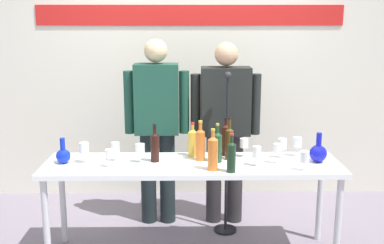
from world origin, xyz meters
name	(u,v)px	position (x,y,z in m)	size (l,w,h in m)	color
back_wall	(190,53)	(0.00, 1.40, 1.50)	(4.40, 0.11, 3.00)	silver
display_table	(192,171)	(0.00, 0.00, 0.70)	(2.28, 0.57, 0.77)	white
decanter_blue_left	(63,155)	(-0.99, 0.01, 0.83)	(0.11, 0.11, 0.20)	#0E25BA
decanter_blue_right	(318,153)	(0.97, 0.01, 0.84)	(0.14, 0.14, 0.23)	#1318B5
presenter_left	(157,121)	(-0.31, 0.63, 0.95)	(0.58, 0.22, 1.68)	black
presenter_right	(225,122)	(0.31, 0.63, 0.95)	(0.62, 0.22, 1.65)	#272426
wine_bottle_0	(217,146)	(0.19, 0.02, 0.89)	(0.07, 0.07, 0.31)	#1A3F24
wine_bottle_1	(193,142)	(0.01, 0.18, 0.89)	(0.07, 0.07, 0.28)	gold
wine_bottle_2	(200,143)	(0.06, 0.07, 0.90)	(0.07, 0.07, 0.32)	orange
wine_bottle_3	(229,142)	(0.29, 0.09, 0.91)	(0.07, 0.07, 0.34)	#443211
wine_bottle_4	(226,139)	(0.27, 0.20, 0.91)	(0.07, 0.07, 0.31)	#35140C
wine_bottle_5	(213,152)	(0.15, -0.17, 0.90)	(0.08, 0.08, 0.31)	orange
wine_bottle_6	(155,146)	(-0.29, 0.04, 0.89)	(0.07, 0.07, 0.30)	black
wine_bottle_7	(231,156)	(0.28, -0.22, 0.89)	(0.06, 0.06, 0.29)	black
wine_glass_left_0	(109,154)	(-0.62, -0.10, 0.87)	(0.06, 0.06, 0.14)	white
wine_glass_left_1	(140,149)	(-0.40, 0.02, 0.88)	(0.07, 0.07, 0.15)	white
wine_glass_left_2	(84,148)	(-0.83, 0.02, 0.88)	(0.07, 0.07, 0.16)	white
wine_glass_left_3	(115,148)	(-0.60, 0.06, 0.87)	(0.06, 0.06, 0.15)	white
wine_glass_right_0	(257,153)	(0.48, -0.08, 0.87)	(0.07, 0.07, 0.15)	white
wine_glass_right_1	(282,144)	(0.72, 0.12, 0.88)	(0.07, 0.07, 0.16)	white
wine_glass_right_2	(244,143)	(0.42, 0.16, 0.88)	(0.07, 0.07, 0.15)	white
wine_glass_right_3	(297,143)	(0.85, 0.17, 0.88)	(0.07, 0.07, 0.16)	white
wine_glass_right_4	(304,157)	(0.81, -0.20, 0.87)	(0.07, 0.07, 0.15)	white
wine_glass_right_5	(277,149)	(0.65, -0.02, 0.88)	(0.06, 0.06, 0.16)	white
microphone_stand	(226,181)	(0.30, 0.41, 0.47)	(0.20, 0.20, 1.42)	black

